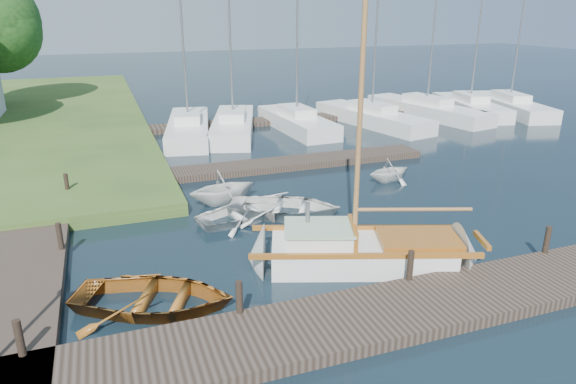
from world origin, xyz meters
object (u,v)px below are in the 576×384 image
object	(u,v)px
mooring_post_2	(410,265)
mooring_post_5	(67,184)
marina_boat_6	(470,105)
sailboat	(366,254)
tender_c	(285,205)
tender_a	(243,211)
marina_boat_0	(188,126)
marina_boat_7	(510,104)
mooring_post_0	(19,338)
marina_boat_1	(233,124)
marina_boat_5	(427,108)
mooring_post_4	(60,236)
tender_d	(390,169)
mooring_post_1	(239,297)
dinghy	(153,293)
marina_boat_2	(297,120)
marina_boat_4	(372,116)
tender_b	(223,185)

from	to	relation	value
mooring_post_2	mooring_post_5	world-z (taller)	same
mooring_post_5	marina_boat_6	world-z (taller)	marina_boat_6
sailboat	tender_c	size ratio (longest dim) A/B	2.50
tender_a	marina_boat_6	size ratio (longest dim) A/B	0.30
mooring_post_5	marina_boat_6	bearing A→B (deg)	19.96
marina_boat_0	marina_boat_7	xyz separation A→B (m)	(22.59, -0.50, 0.01)
mooring_post_0	marina_boat_0	distance (m)	20.34
marina_boat_1	marina_boat_5	world-z (taller)	marina_boat_5
marina_boat_0	mooring_post_4	bearing A→B (deg)	168.13
mooring_post_5	tender_c	bearing A→B (deg)	-29.60
tender_d	tender_a	bearing A→B (deg)	96.98
mooring_post_0	sailboat	distance (m)	8.78
mooring_post_1	tender_d	distance (m)	11.87
tender_d	marina_boat_6	size ratio (longest dim) A/B	0.19
mooring_post_4	mooring_post_5	distance (m)	5.00
mooring_post_5	dinghy	distance (m)	8.93
tender_a	tender_c	xyz separation A→B (m)	(1.49, -0.11, 0.07)
tender_a	marina_boat_6	distance (m)	24.12
marina_boat_2	marina_boat_6	size ratio (longest dim) A/B	1.12
sailboat	marina_boat_5	xyz separation A→B (m)	(14.18, 17.86, 0.22)
marina_boat_1	tender_a	bearing A→B (deg)	-175.75
mooring_post_2	marina_boat_0	bearing A→B (deg)	97.08
marina_boat_4	marina_boat_6	world-z (taller)	marina_boat_6
mooring_post_0	marina_boat_4	distance (m)	25.77
marina_boat_4	marina_boat_6	size ratio (longest dim) A/B	0.93
sailboat	marina_boat_1	size ratio (longest dim) A/B	0.97
dinghy	tender_d	distance (m)	12.46
mooring_post_2	mooring_post_4	xyz separation A→B (m)	(-8.50, 5.00, 0.00)
dinghy	marina_boat_1	distance (m)	18.83
dinghy	marina_boat_7	distance (m)	31.67
tender_d	mooring_post_4	bearing A→B (deg)	94.23
mooring_post_0	mooring_post_1	world-z (taller)	same
marina_boat_0	marina_boat_2	world-z (taller)	marina_boat_2
tender_a	marina_boat_5	xyz separation A→B (m)	(16.60, 13.45, 0.23)
mooring_post_0	tender_d	size ratio (longest dim) A/B	0.39
marina_boat_0	mooring_post_2	bearing A→B (deg)	-161.56
tender_d	mooring_post_1	bearing A→B (deg)	123.47
tender_a	marina_boat_4	world-z (taller)	marina_boat_4
tender_c	tender_d	size ratio (longest dim) A/B	1.92
dinghy	tender_d	world-z (taller)	tender_d
tender_a	tender_d	world-z (taller)	tender_d
mooring_post_1	dinghy	bearing A→B (deg)	142.79
marina_boat_4	mooring_post_2	bearing A→B (deg)	141.69
mooring_post_5	marina_boat_2	bearing A→B (deg)	34.74
marina_boat_0	marina_boat_2	bearing A→B (deg)	-83.36
tender_b	tender_a	bearing A→B (deg)	176.64
marina_boat_4	marina_boat_6	bearing A→B (deg)	-95.67
marina_boat_0	marina_boat_5	distance (m)	16.20
marina_boat_2	marina_boat_0	bearing A→B (deg)	82.53
tender_b	marina_boat_0	xyz separation A→B (m)	(0.64, 11.35, -0.13)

